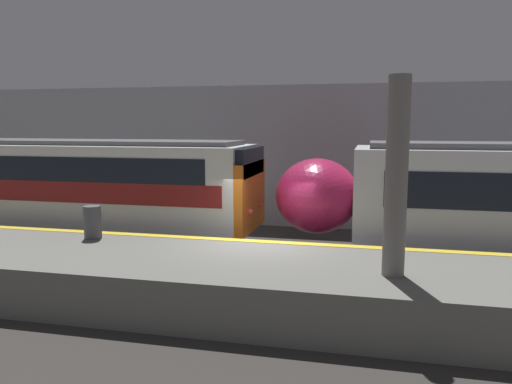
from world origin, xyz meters
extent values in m
plane|color=#33302D|center=(0.00, 0.00, 0.00)|extent=(120.00, 120.00, 0.00)
cube|color=slate|center=(0.00, -1.84, 0.54)|extent=(40.00, 3.67, 1.08)
cube|color=gold|center=(0.00, -0.15, 1.08)|extent=(40.00, 0.30, 0.01)
cube|color=#939399|center=(0.00, 6.99, 2.74)|extent=(50.00, 0.15, 5.47)
cylinder|color=slate|center=(3.18, -2.28, 3.00)|extent=(0.43, 0.43, 3.85)
ellipsoid|color=#B21E4C|center=(1.17, 2.50, 1.90)|extent=(2.42, 2.75, 2.20)
sphere|color=#F2EFCC|center=(0.22, 2.50, 1.51)|extent=(0.20, 0.20, 0.20)
cube|color=black|center=(-9.03, 2.50, 0.36)|extent=(14.82, 2.45, 0.73)
cube|color=silver|center=(-9.03, 2.50, 2.03)|extent=(16.11, 2.99, 2.62)
cube|color=orange|center=(-0.85, 2.50, 1.83)|extent=(0.25, 2.93, 2.09)
cube|color=black|center=(-0.85, 2.50, 2.87)|extent=(0.25, 2.63, 0.84)
sphere|color=#EA4C42|center=(-0.70, 1.83, 1.46)|extent=(0.18, 0.18, 0.18)
sphere|color=#EA4C42|center=(-0.70, 3.17, 1.46)|extent=(0.18, 0.18, 0.18)
cube|color=#4C4C51|center=(-9.03, 2.50, 3.41)|extent=(15.47, 2.15, 0.14)
cylinder|color=#4C4C51|center=(-4.22, -0.80, 1.50)|extent=(0.44, 0.44, 0.85)
camera|label=1|loc=(2.72, -12.08, 4.02)|focal=35.00mm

